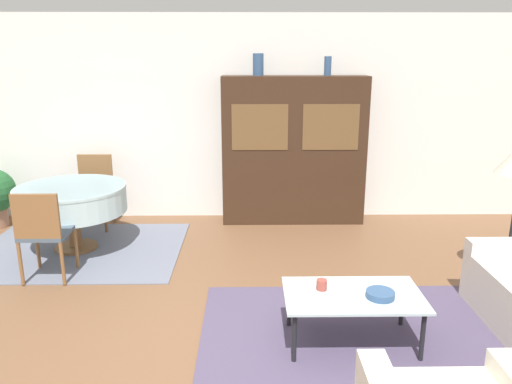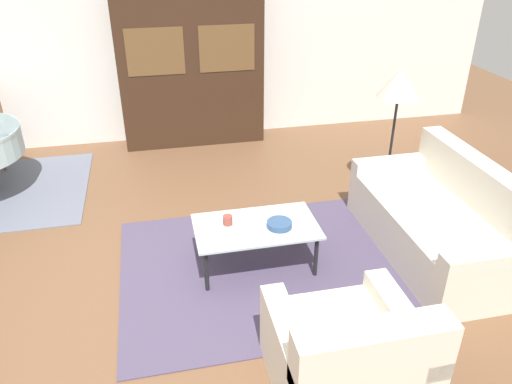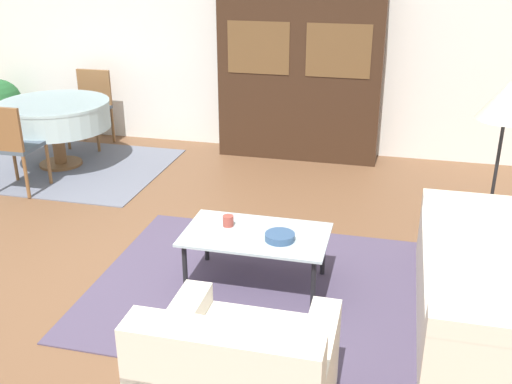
# 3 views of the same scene
# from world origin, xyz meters

# --- Properties ---
(ground_plane) EXTENTS (14.00, 14.00, 0.00)m
(ground_plane) POSITION_xyz_m (0.00, 0.00, 0.00)
(ground_plane) COLOR brown
(wall_back) EXTENTS (10.00, 0.06, 2.70)m
(wall_back) POSITION_xyz_m (0.00, 3.63, 1.35)
(wall_back) COLOR white
(wall_back) RESTS_ON ground_plane
(area_rug) EXTENTS (2.52, 2.02, 0.01)m
(area_rug) POSITION_xyz_m (1.00, 0.33, 0.01)
(area_rug) COLOR #4C425B
(area_rug) RESTS_ON ground_plane
(couch) EXTENTS (0.94, 1.84, 0.86)m
(couch) POSITION_xyz_m (2.64, 0.25, 0.30)
(couch) COLOR silver
(couch) RESTS_ON ground_plane
(armchair) EXTENTS (0.91, 0.88, 0.83)m
(armchair) POSITION_xyz_m (1.20, -1.08, 0.31)
(armchair) COLOR silver
(armchair) RESTS_ON ground_plane
(coffee_table) EXTENTS (1.06, 0.62, 0.41)m
(coffee_table) POSITION_xyz_m (0.93, 0.38, 0.38)
(coffee_table) COLOR black
(coffee_table) RESTS_ON area_rug
(display_cabinet) EXTENTS (1.86, 0.41, 1.93)m
(display_cabinet) POSITION_xyz_m (0.72, 3.38, 0.96)
(display_cabinet) COLOR #382316
(display_cabinet) RESTS_ON ground_plane
(floor_lamp) EXTENTS (0.45, 0.45, 1.41)m
(floor_lamp) POSITION_xyz_m (2.67, 1.43, 1.21)
(floor_lamp) COLOR black
(floor_lamp) RESTS_ON ground_plane
(cup) EXTENTS (0.08, 0.08, 0.08)m
(cup) POSITION_xyz_m (0.70, 0.45, 0.46)
(cup) COLOR #9E4238
(cup) RESTS_ON coffee_table
(bowl) EXTENTS (0.21, 0.21, 0.05)m
(bowl) POSITION_xyz_m (1.12, 0.32, 0.45)
(bowl) COLOR #33517A
(bowl) RESTS_ON coffee_table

